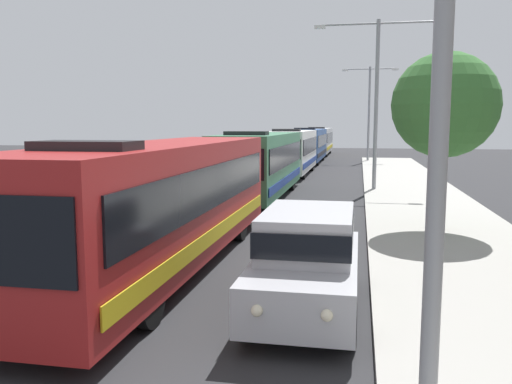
# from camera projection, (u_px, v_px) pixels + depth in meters

# --- Properties ---
(bus_lead) EXTENTS (2.58, 12.17, 3.21)m
(bus_lead) POSITION_uv_depth(u_px,v_px,m) (164.00, 199.00, 12.76)
(bus_lead) COLOR maroon
(bus_lead) RESTS_ON ground_plane
(bus_second_in_line) EXTENTS (2.58, 11.15, 3.21)m
(bus_second_in_line) POSITION_uv_depth(u_px,v_px,m) (261.00, 162.00, 25.24)
(bus_second_in_line) COLOR #33724C
(bus_second_in_line) RESTS_ON ground_plane
(bus_middle) EXTENTS (2.58, 10.57, 3.21)m
(bus_middle) POSITION_uv_depth(u_px,v_px,m) (292.00, 150.00, 36.99)
(bus_middle) COLOR silver
(bus_middle) RESTS_ON ground_plane
(bus_fourth_in_line) EXTENTS (2.58, 11.49, 3.21)m
(bus_fourth_in_line) POSITION_uv_depth(u_px,v_px,m) (309.00, 144.00, 48.58)
(bus_fourth_in_line) COLOR #284C8C
(bus_fourth_in_line) RESTS_ON ground_plane
(bus_rear) EXTENTS (2.58, 12.06, 3.21)m
(bus_rear) POSITION_uv_depth(u_px,v_px,m) (319.00, 140.00, 60.92)
(bus_rear) COLOR silver
(bus_rear) RESTS_ON ground_plane
(white_suv) EXTENTS (1.86, 4.67, 1.90)m
(white_suv) POSITION_uv_depth(u_px,v_px,m) (307.00, 257.00, 9.85)
(white_suv) COLOR #B7B7BC
(white_suv) RESTS_ON ground_plane
(streetlamp_mid) EXTENTS (6.44, 0.28, 8.59)m
(streetlamp_mid) POSITION_uv_depth(u_px,v_px,m) (377.00, 86.00, 26.98)
(streetlamp_mid) COLOR gray
(streetlamp_mid) RESTS_ON sidewalk
(streetlamp_far) EXTENTS (5.05, 0.28, 8.60)m
(streetlamp_far) POSITION_uv_depth(u_px,v_px,m) (369.00, 104.00, 48.82)
(streetlamp_far) COLOR gray
(streetlamp_far) RESTS_ON sidewalk
(roadside_tree) EXTENTS (3.30, 3.30, 5.60)m
(roadside_tree) POSITION_uv_depth(u_px,v_px,m) (445.00, 106.00, 16.53)
(roadside_tree) COLOR #4C3823
(roadside_tree) RESTS_ON sidewalk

